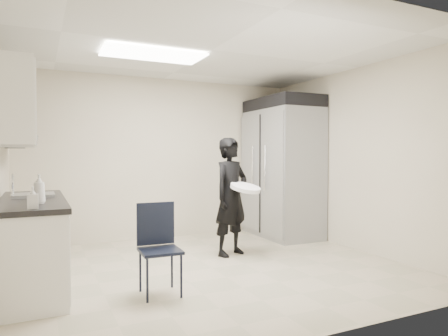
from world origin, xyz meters
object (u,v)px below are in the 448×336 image
man_tuxedo (231,196)px  commercial_fridge (282,173)px  folding_chair (160,251)px  lower_counter (32,245)px

man_tuxedo → commercial_fridge: bearing=8.6°
commercial_fridge → folding_chair: commercial_fridge is taller
commercial_fridge → man_tuxedo: commercial_fridge is taller
lower_counter → commercial_fridge: bearing=15.9°
commercial_fridge → lower_counter: bearing=-164.1°
folding_chair → man_tuxedo: size_ratio=0.54×
folding_chair → lower_counter: bearing=146.3°
lower_counter → folding_chair: bearing=-35.6°
folding_chair → man_tuxedo: man_tuxedo is taller
folding_chair → commercial_fridge: bearing=37.4°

